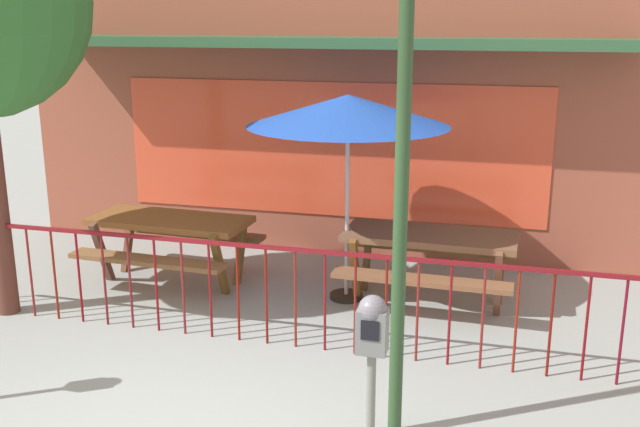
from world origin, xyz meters
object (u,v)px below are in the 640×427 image
at_px(patio_umbrella, 348,111).
at_px(picnic_table_right, 430,248).
at_px(parking_meter_near, 372,346).
at_px(street_lamp, 405,63).
at_px(picnic_table_left, 171,231).

bearing_deg(patio_umbrella, picnic_table_right, 8.51).
distance_m(picnic_table_right, parking_meter_near, 3.55).
distance_m(picnic_table_right, patio_umbrella, 1.68).
bearing_deg(street_lamp, picnic_table_right, 91.66).
height_order(picnic_table_right, street_lamp, street_lamp).
bearing_deg(picnic_table_left, parking_meter_near, -48.35).
relative_size(picnic_table_left, street_lamp, 0.45).
distance_m(patio_umbrella, parking_meter_near, 3.63).
height_order(patio_umbrella, parking_meter_near, patio_umbrella).
bearing_deg(street_lamp, parking_meter_near, -91.30).
bearing_deg(parking_meter_near, picnic_table_left, 131.65).
xyz_separation_m(patio_umbrella, parking_meter_near, (0.93, -3.38, -0.95)).
xyz_separation_m(picnic_table_right, street_lamp, (0.08, -2.65, 2.08)).
distance_m(picnic_table_left, patio_umbrella, 2.51).
relative_size(picnic_table_right, patio_umbrella, 0.83).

